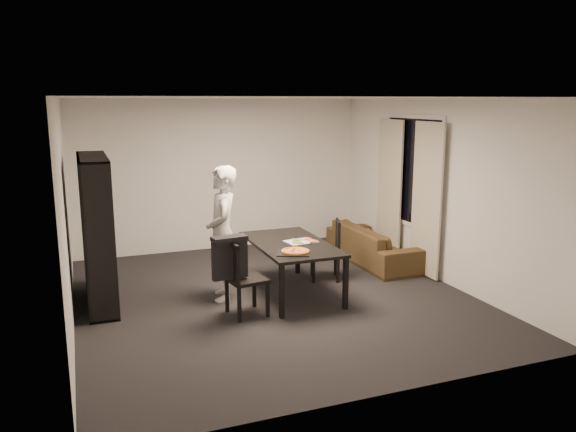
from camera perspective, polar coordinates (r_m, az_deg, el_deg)
name	(u,v)px	position (r m, az deg, el deg)	size (l,w,h in m)	color
room	(273,201)	(7.23, -1.52, 1.54)	(5.01, 5.51, 2.61)	black
window_pane	(413,171)	(8.84, 12.56, 4.44)	(0.02, 1.40, 1.60)	black
window_frame	(412,171)	(8.83, 12.53, 4.44)	(0.03, 1.52, 1.72)	white
curtain_left	(427,200)	(8.42, 13.91, 1.61)	(0.03, 0.70, 2.25)	beige
curtain_right	(389,189)	(9.27, 10.26, 2.68)	(0.03, 0.70, 2.25)	beige
bookshelf	(97,231)	(7.49, -18.84, -1.46)	(0.35, 1.50, 1.90)	black
dining_table	(291,247)	(7.52, 0.27, -3.18)	(0.94, 1.69, 0.71)	black
chair_left	(240,273)	(6.79, -4.91, -5.83)	(0.49, 0.49, 0.94)	black
chair_right	(331,246)	(8.17, 4.38, -3.02)	(0.53, 0.53, 0.88)	black
draped_jacket	(230,256)	(6.67, -5.95, -4.03)	(0.44, 0.24, 0.52)	black
person	(222,233)	(7.32, -6.68, -1.77)	(0.64, 0.42, 1.76)	silver
baking_tray	(293,253)	(6.99, 0.52, -3.76)	(0.40, 0.32, 0.01)	black
pepperoni_pizza	(295,251)	(6.98, 0.75, -3.59)	(0.35, 0.35, 0.03)	olive
kitchen_towel	(301,241)	(7.55, 1.31, -2.60)	(0.40, 0.30, 0.01)	white
pizza_slices	(303,241)	(7.55, 1.56, -2.52)	(0.37, 0.31, 0.01)	#BB803A
sofa	(374,244)	(9.18, 8.71, -2.85)	(1.99, 0.78, 0.58)	#3C2D18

